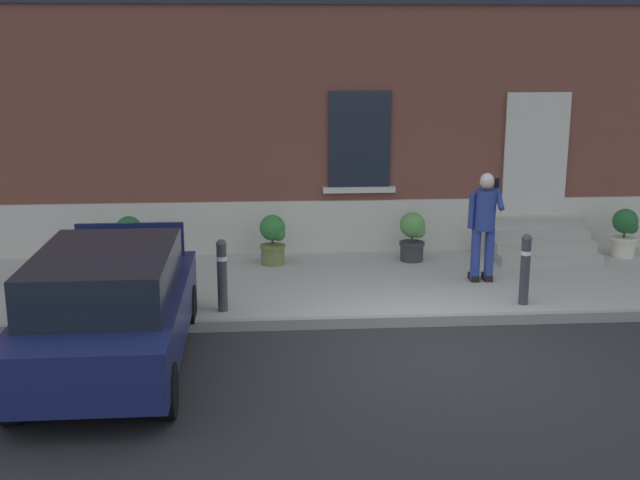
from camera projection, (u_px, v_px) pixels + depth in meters
name	position (u px, v px, depth m)	size (l,w,h in m)	color
ground_plane	(431.00, 351.00, 10.32)	(80.00, 80.00, 0.00)	#232326
sidewalk	(396.00, 283.00, 13.02)	(24.00, 3.60, 0.15)	#99968E
curb_edge	(417.00, 321.00, 11.21)	(24.00, 0.12, 0.15)	gray
building_facade	(378.00, 50.00, 14.57)	(24.00, 1.52, 7.50)	brown
entrance_stoop	(538.00, 242.00, 14.42)	(1.78, 1.28, 0.64)	#9E998E
hatchback_car_navy	(110.00, 307.00, 9.56)	(1.81, 4.08, 1.50)	#161E4C
bollard_near_person	(525.00, 267.00, 11.57)	(0.15, 0.15, 1.04)	#333338
bollard_far_left	(222.00, 273.00, 11.27)	(0.15, 0.15, 1.04)	#333338
person_on_phone	(484.00, 220.00, 12.59)	(0.51, 0.47, 1.75)	navy
planter_terracotta	(130.00, 240.00, 13.65)	(0.44, 0.44, 0.86)	#B25B38
planter_olive	(273.00, 238.00, 13.74)	(0.44, 0.44, 0.86)	#606B38
planter_charcoal	(413.00, 235.00, 13.96)	(0.44, 0.44, 0.86)	#2D2D30
planter_cream	(625.00, 231.00, 14.26)	(0.44, 0.44, 0.86)	beige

